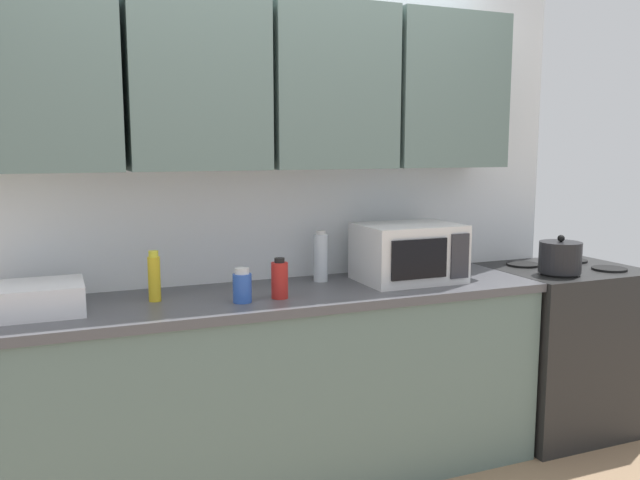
# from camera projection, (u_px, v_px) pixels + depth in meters

# --- Properties ---
(wall_back_with_cabinets) EXTENTS (3.39, 0.38, 2.60)m
(wall_back_with_cabinets) POSITION_uv_depth(u_px,v_px,m) (260.00, 141.00, 3.04)
(wall_back_with_cabinets) COLOR white
(wall_back_with_cabinets) RESTS_ON ground_plane
(counter_run) EXTENTS (2.52, 0.63, 0.90)m
(counter_run) POSITION_uv_depth(u_px,v_px,m) (278.00, 388.00, 2.99)
(counter_run) COLOR slate
(counter_run) RESTS_ON ground_plane
(stove_range) EXTENTS (0.76, 0.64, 0.91)m
(stove_range) POSITION_uv_depth(u_px,v_px,m) (561.00, 347.00, 3.59)
(stove_range) COLOR black
(stove_range) RESTS_ON ground_plane
(kettle) EXTENTS (0.21, 0.21, 0.19)m
(kettle) POSITION_uv_depth(u_px,v_px,m) (560.00, 257.00, 3.32)
(kettle) COLOR black
(kettle) RESTS_ON stove_range
(microwave) EXTENTS (0.48, 0.37, 0.28)m
(microwave) POSITION_uv_depth(u_px,v_px,m) (409.00, 253.00, 3.16)
(microwave) COLOR silver
(microwave) RESTS_ON counter_run
(dish_rack) EXTENTS (0.38, 0.30, 0.12)m
(dish_rack) POSITION_uv_depth(u_px,v_px,m) (33.00, 299.00, 2.54)
(dish_rack) COLOR silver
(dish_rack) RESTS_ON counter_run
(bottle_red_sauce) EXTENTS (0.07, 0.07, 0.18)m
(bottle_red_sauce) POSITION_uv_depth(u_px,v_px,m) (280.00, 279.00, 2.80)
(bottle_red_sauce) COLOR red
(bottle_red_sauce) RESTS_ON counter_run
(bottle_yellow_mustard) EXTENTS (0.05, 0.05, 0.22)m
(bottle_yellow_mustard) POSITION_uv_depth(u_px,v_px,m) (154.00, 277.00, 2.75)
(bottle_yellow_mustard) COLOR gold
(bottle_yellow_mustard) RESTS_ON counter_run
(bottle_clear_tall) EXTENTS (0.07, 0.07, 0.25)m
(bottle_clear_tall) POSITION_uv_depth(u_px,v_px,m) (321.00, 257.00, 3.15)
(bottle_clear_tall) COLOR silver
(bottle_clear_tall) RESTS_ON counter_run
(bottle_blue_cleaner) EXTENTS (0.08, 0.08, 0.15)m
(bottle_blue_cleaner) POSITION_uv_depth(u_px,v_px,m) (242.00, 286.00, 2.73)
(bottle_blue_cleaner) COLOR #2D56B7
(bottle_blue_cleaner) RESTS_ON counter_run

